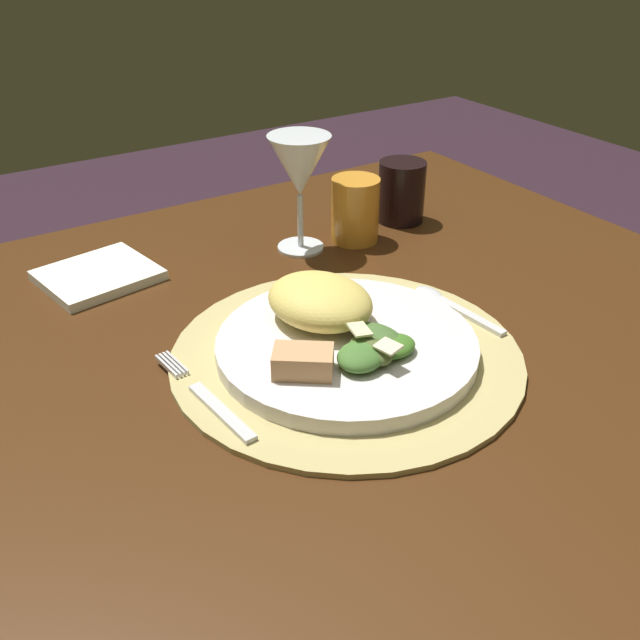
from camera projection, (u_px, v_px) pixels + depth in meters
The scene contains 12 objects.
dining_table at pixel (296, 470), 0.84m from camera, with size 1.12×0.89×0.73m.
placemat at pixel (346, 355), 0.74m from camera, with size 0.36×0.36×0.01m, color tan.
dinner_plate at pixel (347, 346), 0.73m from camera, with size 0.27×0.27×0.02m, color silver.
pasta_serving at pixel (320, 301), 0.75m from camera, with size 0.12×0.10×0.05m, color #E0C65E.
salad_greens at pixel (374, 347), 0.70m from camera, with size 0.10×0.08×0.03m.
bread_piece at pixel (303, 362), 0.67m from camera, with size 0.06×0.04×0.02m, color tan.
fork at pixel (208, 399), 0.67m from camera, with size 0.03×0.17×0.00m.
spoon at pixel (444, 302), 0.82m from camera, with size 0.03×0.13×0.01m.
napkin at pixel (98, 275), 0.89m from camera, with size 0.13×0.11×0.01m, color white.
wine_glass at pixel (300, 169), 0.91m from camera, with size 0.08×0.08×0.15m.
amber_tumbler at pixel (355, 210), 0.97m from camera, with size 0.06×0.06×0.09m, color orange.
dark_tumbler at pixel (401, 192), 1.03m from camera, with size 0.07×0.07×0.09m, color black.
Camera 1 is at (-0.32, -0.55, 1.14)m, focal length 40.61 mm.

